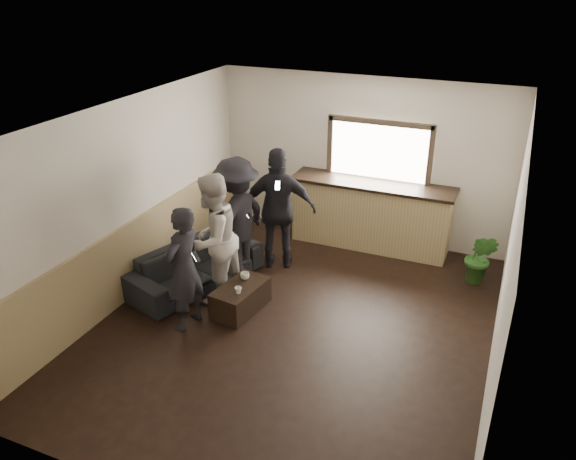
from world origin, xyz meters
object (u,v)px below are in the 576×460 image
at_px(cup_b, 238,290).
at_px(person_c, 237,219).
at_px(person_d, 279,209).
at_px(sofa, 196,266).
at_px(person_a, 184,269).
at_px(bar_counter, 371,211).
at_px(person_b, 213,239).
at_px(cup_a, 245,276).
at_px(coffee_table, 241,298).
at_px(potted_plant, 480,258).

bearing_deg(cup_b, person_c, 117.68).
distance_m(person_c, person_d, 0.69).
distance_m(sofa, person_c, 0.93).
distance_m(sofa, cup_b, 1.15).
bearing_deg(person_a, bar_counter, 161.22).
bearing_deg(person_b, cup_a, 101.30).
xyz_separation_m(coffee_table, cup_a, (-0.02, 0.19, 0.24)).
distance_m(cup_a, potted_plant, 3.52).
bearing_deg(bar_counter, coffee_table, -112.86).
relative_size(cup_b, person_c, 0.05).
height_order(coffee_table, person_b, person_b).
relative_size(potted_plant, person_c, 0.44).
relative_size(person_b, person_d, 0.97).
bearing_deg(person_b, sofa, -109.07).
height_order(sofa, person_d, person_d).
height_order(sofa, coffee_table, sofa).
height_order(sofa, potted_plant, potted_plant).
distance_m(cup_b, person_c, 1.30).
bearing_deg(person_c, cup_a, 43.89).
bearing_deg(coffee_table, person_c, 119.14).
bearing_deg(coffee_table, person_d, 91.04).
distance_m(bar_counter, coffee_table, 2.91).
height_order(coffee_table, person_a, person_a).
bearing_deg(potted_plant, cup_b, -142.46).
height_order(person_a, person_d, person_d).
relative_size(cup_a, person_b, 0.07).
bearing_deg(bar_counter, person_b, -122.72).
relative_size(sofa, coffee_table, 2.43).
distance_m(bar_counter, potted_plant, 1.95).
bearing_deg(person_a, cup_b, 134.26).
distance_m(potted_plant, person_a, 4.37).
distance_m(bar_counter, person_b, 2.98).
relative_size(bar_counter, person_a, 1.59).
bearing_deg(bar_counter, potted_plant, -17.70).
bearing_deg(potted_plant, sofa, -156.68).
bearing_deg(person_b, potted_plant, 125.29).
bearing_deg(cup_b, sofa, 151.44).
height_order(cup_a, person_d, person_d).
distance_m(cup_a, person_c, 0.98).
bearing_deg(person_c, person_b, 9.99).
bearing_deg(person_c, person_d, 147.46).
relative_size(sofa, person_a, 1.23).
xyz_separation_m(person_a, person_b, (0.00, 0.74, 0.09)).
relative_size(coffee_table, potted_plant, 1.03).
height_order(cup_a, cup_b, cup_a).
relative_size(cup_a, potted_plant, 0.15).
bearing_deg(cup_b, person_d, 93.22).
xyz_separation_m(cup_a, person_a, (-0.47, -0.78, 0.42)).
bearing_deg(cup_a, person_a, -120.93).
bearing_deg(cup_a, person_d, 90.10).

